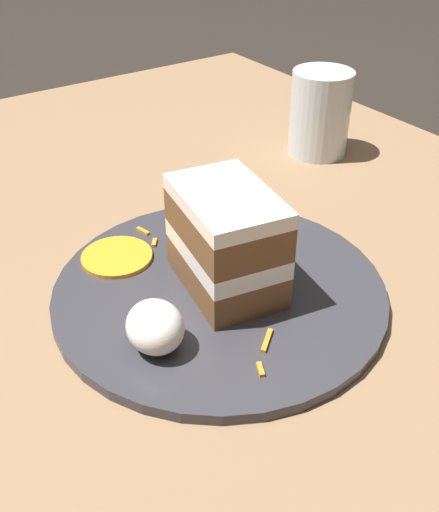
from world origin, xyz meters
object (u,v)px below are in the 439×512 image
object	(u,v)px
plate	(219,290)
cake_slice	(228,240)
orange_garnish	(117,257)
drinking_glass	(319,119)
cream_dollop	(155,327)

from	to	relation	value
plate	cake_slice	bearing A→B (deg)	-96.47
cake_slice	orange_garnish	world-z (taller)	cake_slice
drinking_glass	cake_slice	bearing A→B (deg)	123.62
cream_dollop	drinking_glass	size ratio (longest dim) A/B	0.46
cake_slice	cream_dollop	bearing A→B (deg)	31.10
plate	orange_garnish	distance (m)	0.11
plate	orange_garnish	size ratio (longest dim) A/B	4.40
plate	orange_garnish	xyz separation A→B (m)	(0.09, 0.06, 0.01)
cake_slice	orange_garnish	bearing A→B (deg)	-44.66
orange_garnish	drinking_glass	bearing A→B (deg)	-75.29
drinking_glass	orange_garnish	bearing A→B (deg)	104.71
orange_garnish	drinking_glass	xyz separation A→B (m)	(0.09, -0.34, 0.03)
orange_garnish	drinking_glass	distance (m)	0.35
orange_garnish	plate	bearing A→B (deg)	-148.21
cake_slice	cream_dollop	xyz separation A→B (m)	(-0.04, 0.10, -0.03)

